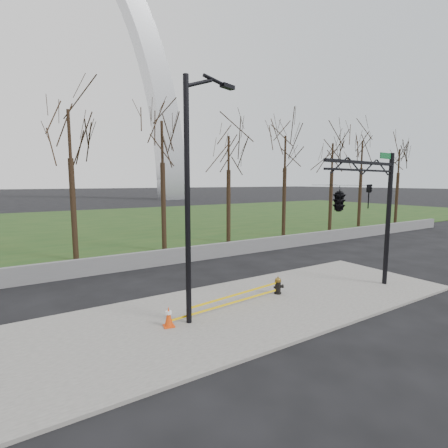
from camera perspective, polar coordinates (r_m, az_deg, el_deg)
ground at (r=13.13m, az=4.38°, el=-14.06°), size 500.00×500.00×0.00m
sidewalk at (r=13.11m, az=4.38°, el=-13.85°), size 18.00×6.00×0.10m
grass_strip at (r=40.71m, az=-21.90°, el=-0.01°), size 120.00×40.00×0.06m
guardrail at (r=19.71m, az=-9.80°, el=-5.54°), size 60.00×0.30×0.90m
gateway_arch at (r=89.49m, az=-28.92°, el=24.38°), size 66.00×6.00×65.00m
tree_row at (r=24.64m, az=-4.63°, el=7.26°), size 54.35×4.00×9.60m
fire_hydrant at (r=14.44m, az=9.15°, el=-10.29°), size 0.46×0.32×0.74m
traffic_cone at (r=11.38m, az=-9.36°, el=-15.21°), size 0.40×0.40×0.67m
street_light at (r=10.92m, az=-5.39°, el=6.86°), size 2.32×0.89×8.21m
traffic_signal_mast at (r=13.86m, az=20.62°, el=4.23°), size 5.07×2.53×6.00m
caution_tape at (r=12.82m, az=1.72°, el=-12.57°), size 5.13×0.60×0.39m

